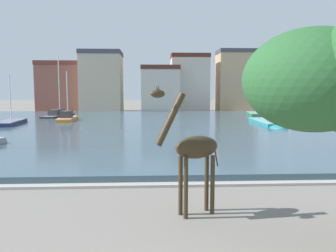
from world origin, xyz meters
name	(u,v)px	position (x,y,z in m)	size (l,w,h in m)	color
harbor_water	(154,125)	(0.00, 33.69, 0.21)	(85.63, 48.25, 0.41)	#3D5666
quay_edge_coping	(160,185)	(0.00, 9.31, 0.06)	(85.63, 0.50, 0.12)	#ADA89E
giraffe_statue	(193,150)	(1.03, 5.84, 2.21)	(2.40, 1.28, 4.33)	#382B19
sailboat_black	(60,116)	(-13.76, 45.30, 0.49)	(3.28, 8.68, 9.21)	black
sailboat_green	(255,115)	(15.51, 45.80, 0.45)	(3.01, 7.35, 7.60)	#236B42
sailboat_navy	(12,124)	(-16.13, 33.98, 0.42)	(2.51, 7.58, 5.99)	navy
sailboat_orange	(68,119)	(-10.99, 38.65, 0.55)	(2.25, 7.39, 6.60)	orange
sailboat_yellow	(291,119)	(17.98, 38.37, 0.46)	(2.51, 6.08, 9.12)	gold
sailboat_teal	(269,125)	(12.63, 31.61, 0.42)	(2.49, 9.78, 6.50)	teal
townhouse_corner_house	(62,87)	(-17.89, 63.07, 4.87)	(8.38, 7.95, 9.71)	#8E5142
townhouse_narrow_midrow	(102,82)	(-9.65, 60.32, 5.78)	(7.61, 7.93, 11.53)	#C6B293
townhouse_end_terrace	(160,89)	(1.39, 60.13, 4.43)	(7.26, 6.57, 8.83)	beige
townhouse_tall_gabled	(190,83)	(7.40, 63.08, 5.70)	(7.57, 5.47, 11.36)	beige
townhouse_wide_warehouse	(236,81)	(16.90, 63.51, 6.17)	(7.67, 5.86, 12.32)	tan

